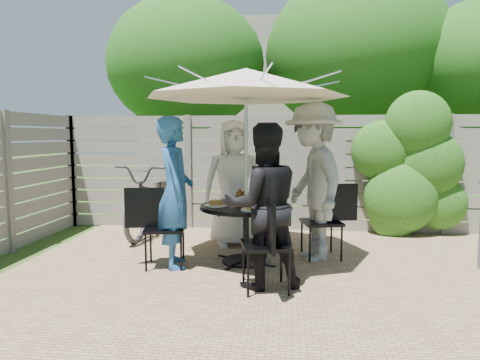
# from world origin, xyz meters

# --- Properties ---
(backyard_envelope) EXTENTS (60.00, 60.00, 5.00)m
(backyard_envelope) POSITION_xyz_m (0.09, 10.29, 2.61)
(backyard_envelope) COLOR #2E4B17
(backyard_envelope) RESTS_ON ground
(patio_table) EXTENTS (1.35, 1.35, 0.71)m
(patio_table) POSITION_xyz_m (-0.88, 1.19, 0.49)
(patio_table) COLOR black
(patio_table) RESTS_ON ground
(umbrella) EXTENTS (2.96, 2.96, 2.29)m
(umbrella) POSITION_xyz_m (-0.88, 1.19, 2.13)
(umbrella) COLOR silver
(umbrella) RESTS_ON ground
(chair_back) EXTENTS (0.52, 0.69, 0.90)m
(chair_back) POSITION_xyz_m (-1.17, 2.12, 0.27)
(chair_back) COLOR black
(chair_back) RESTS_ON ground
(person_back) EXTENTS (0.98, 0.78, 1.74)m
(person_back) POSITION_xyz_m (-1.13, 1.99, 0.87)
(person_back) COLOR silver
(person_back) RESTS_ON ground
(chair_left) EXTENTS (0.71, 0.52, 0.94)m
(chair_left) POSITION_xyz_m (-1.80, 0.91, 0.28)
(chair_left) COLOR black
(chair_left) RESTS_ON ground
(person_left) EXTENTS (0.59, 0.73, 1.74)m
(person_left) POSITION_xyz_m (-1.67, 0.95, 0.87)
(person_left) COLOR #21538F
(person_left) RESTS_ON ground
(chair_front) EXTENTS (0.54, 0.71, 0.94)m
(chair_front) POSITION_xyz_m (-0.59, 0.27, 0.28)
(chair_front) COLOR black
(chair_front) RESTS_ON ground
(person_front) EXTENTS (0.95, 0.84, 1.65)m
(person_front) POSITION_xyz_m (-0.63, 0.40, 0.83)
(person_front) COLOR black
(person_front) RESTS_ON ground
(chair_right) EXTENTS (0.71, 0.54, 0.94)m
(chair_right) POSITION_xyz_m (0.04, 1.48, 0.28)
(chair_right) COLOR black
(chair_right) RESTS_ON ground
(person_right) EXTENTS (1.05, 1.40, 1.92)m
(person_right) POSITION_xyz_m (-0.09, 1.44, 0.96)
(person_right) COLOR #999A95
(person_right) RESTS_ON ground
(plate_back) EXTENTS (0.26, 0.26, 0.06)m
(plate_back) POSITION_xyz_m (-0.99, 1.54, 0.73)
(plate_back) COLOR white
(plate_back) RESTS_ON patio_table
(plate_left) EXTENTS (0.26, 0.26, 0.06)m
(plate_left) POSITION_xyz_m (-1.23, 1.09, 0.73)
(plate_left) COLOR white
(plate_left) RESTS_ON patio_table
(plate_front) EXTENTS (0.26, 0.26, 0.06)m
(plate_front) POSITION_xyz_m (-0.77, 0.85, 0.73)
(plate_front) COLOR white
(plate_front) RESTS_ON patio_table
(plate_right) EXTENTS (0.26, 0.26, 0.06)m
(plate_right) POSITION_xyz_m (-0.54, 1.30, 0.73)
(plate_right) COLOR white
(plate_right) RESTS_ON patio_table
(plate_extra) EXTENTS (0.24, 0.24, 0.06)m
(plate_extra) POSITION_xyz_m (-0.62, 0.96, 0.73)
(plate_extra) COLOR white
(plate_extra) RESTS_ON patio_table
(glass_back) EXTENTS (0.07, 0.07, 0.14)m
(glass_back) POSITION_xyz_m (-1.06, 1.41, 0.78)
(glass_back) COLOR silver
(glass_back) RESTS_ON patio_table
(glass_front) EXTENTS (0.07, 0.07, 0.14)m
(glass_front) POSITION_xyz_m (-0.70, 0.98, 0.78)
(glass_front) COLOR silver
(glass_front) RESTS_ON patio_table
(glass_right) EXTENTS (0.07, 0.07, 0.14)m
(glass_right) POSITION_xyz_m (-0.67, 1.37, 0.78)
(glass_right) COLOR silver
(glass_right) RESTS_ON patio_table
(syrup_jug) EXTENTS (0.09, 0.09, 0.16)m
(syrup_jug) POSITION_xyz_m (-0.95, 1.22, 0.79)
(syrup_jug) COLOR #59280C
(syrup_jug) RESTS_ON patio_table
(coffee_cup) EXTENTS (0.08, 0.08, 0.12)m
(coffee_cup) POSITION_xyz_m (-0.85, 1.43, 0.77)
(coffee_cup) COLOR #C6B293
(coffee_cup) RESTS_ON patio_table
(bicycle) EXTENTS (0.86, 2.14, 1.10)m
(bicycle) POSITION_xyz_m (-2.44, 2.60, 0.55)
(bicycle) COLOR #333338
(bicycle) RESTS_ON ground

